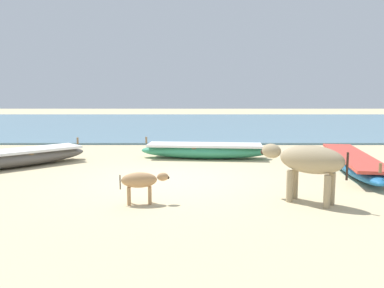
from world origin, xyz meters
TOP-DOWN VIEW (x-y plane):
  - ground at (0.00, 0.00)m, footprint 80.00×80.00m
  - sea_water at (0.00, 16.06)m, footprint 60.00×20.00m
  - fishing_boat_1 at (4.60, 1.08)m, footprint 1.65×5.06m
  - fishing_boat_3 at (-4.45, 1.57)m, footprint 3.60×3.47m
  - fishing_boat_4 at (0.79, 2.99)m, footprint 4.04×1.28m
  - cow_adult_dun at (2.53, -1.92)m, footprint 1.49×1.23m
  - calf_near_tan at (-0.53, -1.99)m, footprint 0.91×0.34m

SIDE VIEW (x-z plane):
  - ground at x=0.00m, z-range 0.00..0.00m
  - sea_water at x=0.00m, z-range 0.00..0.08m
  - fishing_boat_1 at x=4.60m, z-range -0.08..0.53m
  - fishing_boat_4 at x=0.79m, z-range -0.08..0.58m
  - fishing_boat_3 at x=-4.45m, z-range -0.08..0.59m
  - calf_near_tan at x=-0.53m, z-range 0.13..0.72m
  - cow_adult_dun at x=2.53m, z-range 0.24..1.32m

